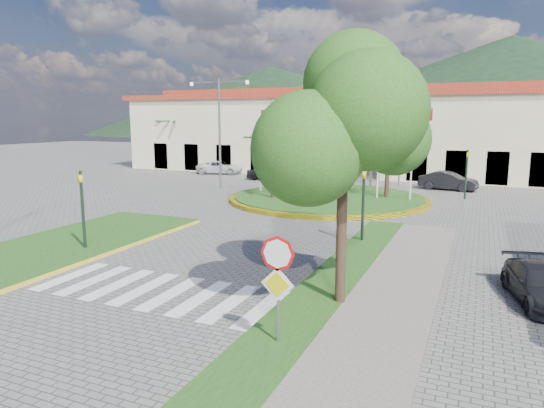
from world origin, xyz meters
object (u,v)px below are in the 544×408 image
at_px(deciduous_tree, 344,118).
at_px(car_dark_a, 267,173).
at_px(car_side_right, 541,284).
at_px(car_dark_b, 448,181).
at_px(white_van, 220,167).
at_px(roundabout_island, 328,198).
at_px(stop_sign, 278,274).

height_order(deciduous_tree, car_dark_a, deciduous_tree).
xyz_separation_m(car_dark_a, car_side_right, (18.64, -22.66, -0.05)).
bearing_deg(car_dark_b, white_van, 92.34).
relative_size(car_dark_b, car_side_right, 1.13).
bearing_deg(deciduous_tree, car_side_right, 26.69).
xyz_separation_m(deciduous_tree, white_van, (-19.46, 27.62, -4.57)).
xyz_separation_m(roundabout_island, stop_sign, (4.90, -20.04, 1.62)).
height_order(stop_sign, car_dark_b, stop_sign).
height_order(deciduous_tree, car_side_right, deciduous_tree).
bearing_deg(car_side_right, roundabout_island, 113.54).
bearing_deg(white_van, car_side_right, -151.77).
bearing_deg(car_dark_a, white_van, 55.90).
bearing_deg(car_side_right, stop_sign, -148.47).
relative_size(deciduous_tree, car_dark_b, 1.67).
xyz_separation_m(white_van, car_dark_b, (20.66, -2.62, 0.07)).
xyz_separation_m(stop_sign, car_side_right, (5.74, 5.62, -1.27)).
bearing_deg(stop_sign, white_van, 121.60).
xyz_separation_m(car_dark_b, car_side_right, (3.94, -22.42, -0.15)).
bearing_deg(deciduous_tree, car_dark_a, 118.14).
bearing_deg(car_dark_b, roundabout_island, 149.64).
distance_m(roundabout_island, car_side_right, 17.92).
height_order(deciduous_tree, white_van, deciduous_tree).
distance_m(roundabout_island, car_dark_b, 10.44).
bearing_deg(car_dark_a, deciduous_tree, -164.22).
xyz_separation_m(roundabout_island, white_van, (-13.97, 10.62, 0.43)).
bearing_deg(roundabout_island, white_van, 142.76).
relative_size(deciduous_tree, white_van, 1.57).
bearing_deg(white_van, roundabout_island, -143.51).
height_order(car_dark_a, car_dark_b, car_dark_b).
bearing_deg(car_dark_a, car_side_right, -152.92).
relative_size(deciduous_tree, car_side_right, 1.88).
distance_m(stop_sign, car_side_right, 8.13).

